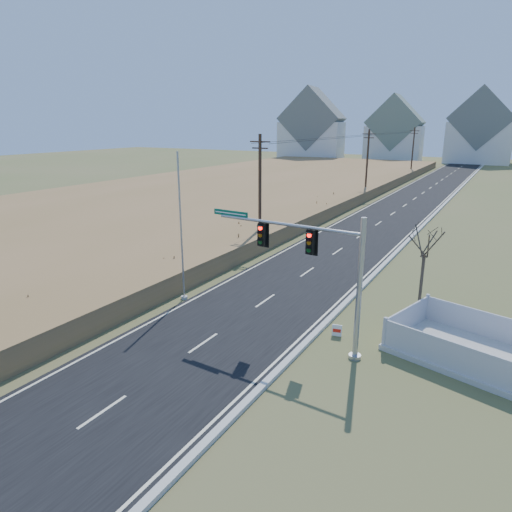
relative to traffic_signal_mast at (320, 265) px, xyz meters
The scene contains 15 objects.
ground 6.12m from the traffic_signal_mast, behind, with size 260.00×260.00×0.00m, color #515A2B.
road 50.08m from the traffic_signal_mast, 95.38° to the left, with size 8.00×180.00×0.06m, color black.
curb 49.85m from the traffic_signal_mast, 90.62° to the left, with size 0.30×180.00×0.18m, color #B2AFA8.
reed_marsh 49.09m from the traffic_signal_mast, 125.85° to the left, with size 38.00×110.00×1.30m, color olive.
utility_pole_near 18.49m from the traffic_signal_mast, 127.26° to the left, with size 1.80×0.26×9.00m.
utility_pole_mid 46.09m from the traffic_signal_mast, 104.05° to the left, with size 1.80×0.26×9.00m.
utility_pole_far 75.54m from the traffic_signal_mast, 98.52° to the left, with size 1.80×0.26×9.00m.
condo_nw 108.52m from the traffic_signal_mast, 113.18° to the left, with size 17.69×13.38×19.05m.
condo_nnw 110.11m from the traffic_signal_mast, 101.89° to the left, with size 14.93×11.17×17.03m.
condo_n 111.80m from the traffic_signal_mast, 91.38° to the left, with size 15.27×10.20×18.54m.
traffic_signal_mast is the anchor object (origin of this frame).
fence_enclosure 7.56m from the traffic_signal_mast, 21.39° to the left, with size 7.36×5.97×1.47m.
open_sign 3.93m from the traffic_signal_mast, 75.27° to the left, with size 0.47×0.15×0.58m.
flagpole 9.17m from the traffic_signal_mast, 168.98° to the left, with size 0.38×0.38×8.39m.
bare_tree 6.56m from the traffic_signal_mast, 59.28° to the left, with size 1.98×1.98×5.25m.
Camera 1 is at (11.55, -17.38, 9.84)m, focal length 32.00 mm.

